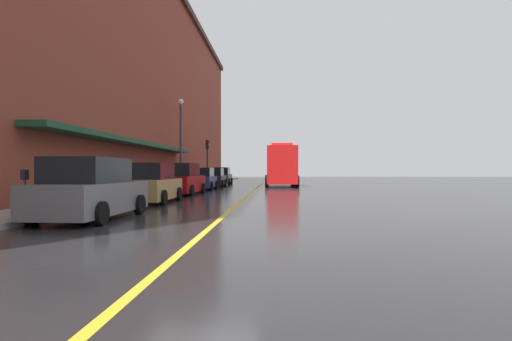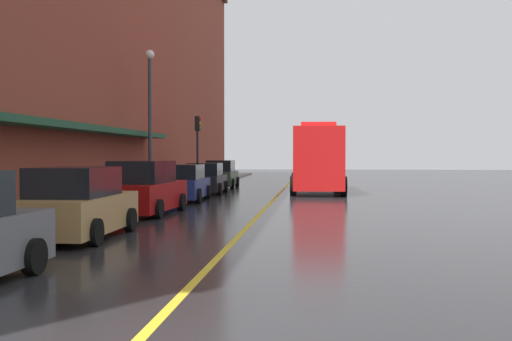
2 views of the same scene
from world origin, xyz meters
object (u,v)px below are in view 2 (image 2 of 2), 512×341
Objects in this scene: fire_truck at (317,160)px; parking_meter_2 at (187,173)px; parking_meter_3 at (167,176)px; parking_meter_0 at (195,172)px; parked_car_2 at (144,189)px; traffic_light_near at (198,137)px; parked_car_3 at (183,184)px; parked_car_4 at (205,179)px; parked_car_1 at (77,205)px; street_lamp_left at (150,106)px; parked_car_5 at (221,175)px.

parking_meter_2 is (-7.34, -0.20, -0.72)m from fire_truck.
parking_meter_3 is (-7.34, -4.80, -0.72)m from fire_truck.
parking_meter_0 is (-7.34, 2.27, -0.72)m from fire_truck.
parked_car_2 reaches higher than parking_meter_0.
fire_truck is (6.02, 13.37, 0.91)m from parked_car_2.
parking_meter_2 is at bearing -91.23° from traffic_light_near.
parked_car_3 is at bearing -79.14° from parking_meter_2.
parking_meter_2 is (-1.32, 13.18, 0.19)m from parked_car_2.
parked_car_2 reaches higher than parked_car_4.
parked_car_3 is 10.18m from traffic_light_near.
parked_car_2 is 1.11× the size of parked_car_3.
parked_car_2 is (-0.06, 6.14, 0.04)m from parked_car_1.
parked_car_3 is at bearing -82.63° from traffic_light_near.
parking_meter_2 is at bearing -90.00° from parking_meter_0.
traffic_light_near is (-1.34, 4.69, 2.38)m from parked_car_4.
parked_car_2 is 3.64× the size of parking_meter_2.
parked_car_3 is 5.13m from parked_car_4.
traffic_light_near is (0.66, 8.36, -1.24)m from street_lamp_left.
traffic_light_near reaches higher than parked_car_5.
parking_meter_2 is at bearing 36.38° from parked_car_4.
parked_car_5 is at bearing 71.96° from parking_meter_2.
street_lamp_left is at bearing -94.32° from parking_meter_0.
parking_meter_2 is 0.19× the size of street_lamp_left.
parked_car_2 is 1.13× the size of parked_car_5.
parked_car_3 is (0.01, 6.23, -0.10)m from parked_car_2.
street_lamp_left is at bearing -96.24° from parking_meter_2.
parked_car_5 is 3.21× the size of parking_meter_2.
parked_car_2 is 13.24m from parking_meter_2.
parked_car_4 is (0.08, 11.36, -0.10)m from parked_car_2.
parked_car_4 is at bearing -74.02° from traffic_light_near.
traffic_light_near is at bearing 2.81° from parked_car_1.
traffic_light_near is at bearing 14.58° from parked_car_4.
traffic_light_near is at bearing 6.08° from parked_car_3.
parked_car_4 is 5.88m from parked_car_5.
parked_car_1 is at bearing -18.43° from fire_truck.
street_lamp_left is at bearing 149.98° from parked_car_4.
parked_car_1 is 1.02× the size of parked_car_5.
parked_car_5 is 7.22m from fire_truck.
parking_meter_0 is at bearing 6.66° from parked_car_2.
fire_truck reaches higher than parked_car_5.
parked_car_2 is 3.64× the size of parking_meter_0.
street_lamp_left reaches higher than parking_meter_2.
street_lamp_left is at bearing 15.87° from parked_car_2.
parked_car_4 is 3.14m from parking_meter_3.
parking_meter_0 and parking_meter_3 have the same top height.
parking_meter_2 is at bearing -89.91° from fire_truck.
parking_meter_0 is 8.64m from street_lamp_left.
traffic_light_near is at bearing 81.51° from parking_meter_0.
parked_car_1 reaches higher than parking_meter_0.
fire_truck is 6.91× the size of parking_meter_3.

